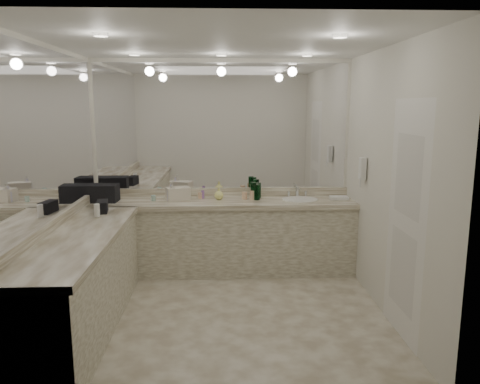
{
  "coord_description": "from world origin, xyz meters",
  "views": [
    {
      "loc": [
        -0.01,
        -4.38,
        2.05
      ],
      "look_at": [
        0.18,
        0.4,
        1.15
      ],
      "focal_mm": 35.0,
      "sensor_mm": 36.0,
      "label": 1
    }
  ],
  "objects_px": {
    "sink": "(300,200)",
    "cream_cosmetic_case": "(178,193)",
    "soap_bottle_a": "(172,192)",
    "black_toiletry_bag": "(102,193)",
    "hand_towel": "(339,198)",
    "soap_bottle_b": "(171,193)",
    "soap_bottle_c": "(219,193)",
    "wall_phone": "(362,168)"
  },
  "relations": [
    {
      "from": "sink",
      "to": "hand_towel",
      "type": "distance_m",
      "value": 0.48
    },
    {
      "from": "black_toiletry_bag",
      "to": "cream_cosmetic_case",
      "type": "relative_size",
      "value": 1.35
    },
    {
      "from": "black_toiletry_bag",
      "to": "cream_cosmetic_case",
      "type": "height_order",
      "value": "black_toiletry_bag"
    },
    {
      "from": "sink",
      "to": "wall_phone",
      "type": "bearing_deg",
      "value": -39.57
    },
    {
      "from": "soap_bottle_a",
      "to": "soap_bottle_c",
      "type": "distance_m",
      "value": 0.57
    },
    {
      "from": "soap_bottle_c",
      "to": "cream_cosmetic_case",
      "type": "bearing_deg",
      "value": -178.84
    },
    {
      "from": "sink",
      "to": "black_toiletry_bag",
      "type": "distance_m",
      "value": 2.4
    },
    {
      "from": "soap_bottle_a",
      "to": "soap_bottle_c",
      "type": "xyz_separation_m",
      "value": [
        0.56,
        0.08,
        -0.04
      ]
    },
    {
      "from": "soap_bottle_a",
      "to": "wall_phone",
      "type": "bearing_deg",
      "value": -12.67
    },
    {
      "from": "black_toiletry_bag",
      "to": "sink",
      "type": "bearing_deg",
      "value": 0.38
    },
    {
      "from": "soap_bottle_b",
      "to": "soap_bottle_c",
      "type": "bearing_deg",
      "value": 4.98
    },
    {
      "from": "hand_towel",
      "to": "soap_bottle_a",
      "type": "xyz_separation_m",
      "value": [
        -2.04,
        -0.01,
        0.09
      ]
    },
    {
      "from": "soap_bottle_b",
      "to": "soap_bottle_c",
      "type": "height_order",
      "value": "soap_bottle_b"
    },
    {
      "from": "wall_phone",
      "to": "black_toiletry_bag",
      "type": "bearing_deg",
      "value": 170.83
    },
    {
      "from": "cream_cosmetic_case",
      "to": "sink",
      "type": "bearing_deg",
      "value": -21.81
    },
    {
      "from": "black_toiletry_bag",
      "to": "soap_bottle_b",
      "type": "height_order",
      "value": "black_toiletry_bag"
    },
    {
      "from": "cream_cosmetic_case",
      "to": "soap_bottle_a",
      "type": "xyz_separation_m",
      "value": [
        -0.06,
        -0.07,
        0.03
      ]
    },
    {
      "from": "wall_phone",
      "to": "cream_cosmetic_case",
      "type": "xyz_separation_m",
      "value": [
        -2.1,
        0.55,
        -0.37
      ]
    },
    {
      "from": "soap_bottle_c",
      "to": "wall_phone",
      "type": "bearing_deg",
      "value": -19.42
    },
    {
      "from": "black_toiletry_bag",
      "to": "hand_towel",
      "type": "distance_m",
      "value": 2.88
    },
    {
      "from": "black_toiletry_bag",
      "to": "cream_cosmetic_case",
      "type": "bearing_deg",
      "value": 4.37
    },
    {
      "from": "black_toiletry_bag",
      "to": "cream_cosmetic_case",
      "type": "distance_m",
      "value": 0.9
    },
    {
      "from": "wall_phone",
      "to": "sink",
      "type": "bearing_deg",
      "value": 140.43
    },
    {
      "from": "hand_towel",
      "to": "soap_bottle_c",
      "type": "xyz_separation_m",
      "value": [
        -1.47,
        0.07,
        0.06
      ]
    },
    {
      "from": "soap_bottle_a",
      "to": "soap_bottle_b",
      "type": "relative_size",
      "value": 1.13
    },
    {
      "from": "sink",
      "to": "cream_cosmetic_case",
      "type": "xyz_separation_m",
      "value": [
        -1.49,
        0.05,
        0.09
      ]
    },
    {
      "from": "soap_bottle_b",
      "to": "soap_bottle_a",
      "type": "bearing_deg",
      "value": -57.97
    },
    {
      "from": "soap_bottle_a",
      "to": "cream_cosmetic_case",
      "type": "bearing_deg",
      "value": 46.92
    },
    {
      "from": "sink",
      "to": "black_toiletry_bag",
      "type": "relative_size",
      "value": 1.17
    },
    {
      "from": "sink",
      "to": "cream_cosmetic_case",
      "type": "height_order",
      "value": "cream_cosmetic_case"
    },
    {
      "from": "wall_phone",
      "to": "soap_bottle_a",
      "type": "distance_m",
      "value": 2.24
    },
    {
      "from": "soap_bottle_b",
      "to": "soap_bottle_c",
      "type": "relative_size",
      "value": 1.34
    },
    {
      "from": "sink",
      "to": "soap_bottle_b",
      "type": "xyz_separation_m",
      "value": [
        -1.57,
        0.01,
        0.1
      ]
    },
    {
      "from": "sink",
      "to": "cream_cosmetic_case",
      "type": "distance_m",
      "value": 1.5
    },
    {
      "from": "cream_cosmetic_case",
      "to": "hand_towel",
      "type": "distance_m",
      "value": 1.98
    },
    {
      "from": "sink",
      "to": "soap_bottle_c",
      "type": "relative_size",
      "value": 3.0
    },
    {
      "from": "black_toiletry_bag",
      "to": "soap_bottle_c",
      "type": "height_order",
      "value": "black_toiletry_bag"
    },
    {
      "from": "wall_phone",
      "to": "soap_bottle_a",
      "type": "height_order",
      "value": "wall_phone"
    },
    {
      "from": "cream_cosmetic_case",
      "to": "soap_bottle_a",
      "type": "relative_size",
      "value": 1.25
    },
    {
      "from": "sink",
      "to": "black_toiletry_bag",
      "type": "bearing_deg",
      "value": -179.62
    },
    {
      "from": "sink",
      "to": "cream_cosmetic_case",
      "type": "bearing_deg",
      "value": 177.96
    },
    {
      "from": "wall_phone",
      "to": "soap_bottle_b",
      "type": "xyz_separation_m",
      "value": [
        -2.18,
        0.51,
        -0.35
      ]
    }
  ]
}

